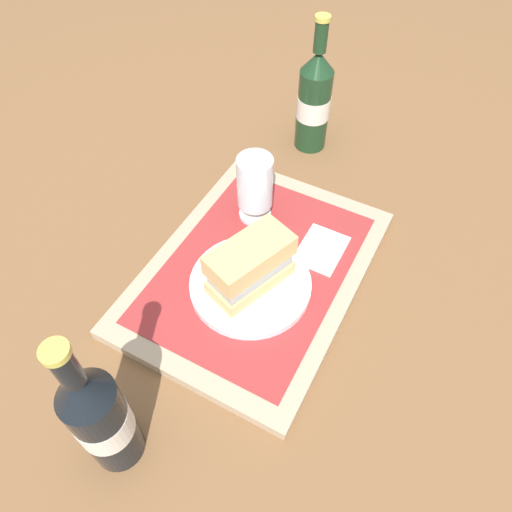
{
  "coord_description": "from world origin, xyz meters",
  "views": [
    {
      "loc": [
        -0.42,
        -0.22,
        0.64
      ],
      "look_at": [
        0.0,
        0.0,
        0.05
      ],
      "focal_mm": 33.83,
      "sensor_mm": 36.0,
      "label": 1
    }
  ],
  "objects_px": {
    "plate": "(250,284)",
    "beer_bottle": "(314,100)",
    "second_bottle": "(100,417)",
    "sandwich": "(252,264)",
    "beer_glass": "(255,186)"
  },
  "relations": [
    {
      "from": "plate",
      "to": "beer_glass",
      "type": "distance_m",
      "value": 0.17
    },
    {
      "from": "sandwich",
      "to": "beer_glass",
      "type": "distance_m",
      "value": 0.15
    },
    {
      "from": "plate",
      "to": "sandwich",
      "type": "bearing_deg",
      "value": -20.61
    },
    {
      "from": "plate",
      "to": "beer_bottle",
      "type": "distance_m",
      "value": 0.41
    },
    {
      "from": "beer_bottle",
      "to": "beer_glass",
      "type": "bearing_deg",
      "value": -178.75
    },
    {
      "from": "beer_glass",
      "to": "beer_bottle",
      "type": "xyz_separation_m",
      "value": [
        0.25,
        0.01,
        0.01
      ]
    },
    {
      "from": "beer_bottle",
      "to": "second_bottle",
      "type": "xyz_separation_m",
      "value": [
        -0.68,
        -0.04,
        0.0
      ]
    },
    {
      "from": "beer_bottle",
      "to": "second_bottle",
      "type": "distance_m",
      "value": 0.68
    },
    {
      "from": "sandwich",
      "to": "beer_glass",
      "type": "xyz_separation_m",
      "value": [
        0.14,
        0.07,
        0.01
      ]
    },
    {
      "from": "sandwich",
      "to": "plate",
      "type": "bearing_deg",
      "value": 180.0
    },
    {
      "from": "plate",
      "to": "beer_bottle",
      "type": "xyz_separation_m",
      "value": [
        0.39,
        0.07,
        0.08
      ]
    },
    {
      "from": "plate",
      "to": "second_bottle",
      "type": "xyz_separation_m",
      "value": [
        -0.29,
        0.04,
        0.08
      ]
    },
    {
      "from": "beer_glass",
      "to": "second_bottle",
      "type": "distance_m",
      "value": 0.43
    },
    {
      "from": "beer_glass",
      "to": "beer_bottle",
      "type": "distance_m",
      "value": 0.25
    },
    {
      "from": "sandwich",
      "to": "beer_bottle",
      "type": "relative_size",
      "value": 0.54
    }
  ]
}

